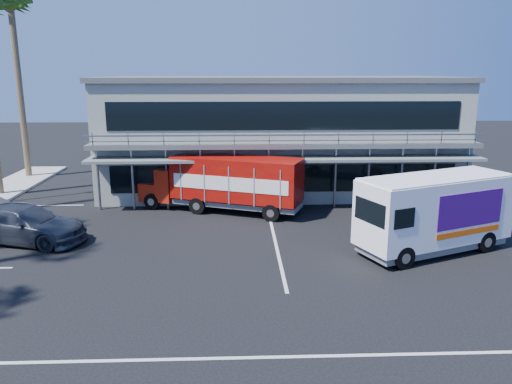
{
  "coord_description": "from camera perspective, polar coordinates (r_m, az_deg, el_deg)",
  "views": [
    {
      "loc": [
        0.26,
        -18.2,
        7.64
      ],
      "look_at": [
        1.12,
        3.81,
        2.3
      ],
      "focal_mm": 35.0,
      "sensor_mm": 36.0,
      "label": 1
    }
  ],
  "objects": [
    {
      "name": "ground",
      "position": [
        19.74,
        -2.86,
        -9.16
      ],
      "size": [
        120.0,
        120.0,
        0.0
      ],
      "primitive_type": "plane",
      "color": "black",
      "rests_on": "ground"
    },
    {
      "name": "building",
      "position": [
        33.49,
        2.49,
        6.78
      ],
      "size": [
        22.4,
        12.0,
        7.3
      ],
      "color": "gray",
      "rests_on": "ground"
    },
    {
      "name": "palm_f",
      "position": [
        39.97,
        -26.17,
        17.81
      ],
      "size": [
        2.8,
        2.8,
        13.25
      ],
      "color": "brown",
      "rests_on": "ground"
    },
    {
      "name": "red_truck",
      "position": [
        27.59,
        -3.46,
        1.17
      ],
      "size": [
        9.34,
        5.33,
        3.1
      ],
      "rotation": [
        0.0,
        0.0,
        -0.38
      ],
      "color": "#AE1F0E",
      "rests_on": "ground"
    },
    {
      "name": "white_van",
      "position": [
        22.66,
        19.71,
        -2.19
      ],
      "size": [
        7.23,
        4.8,
        3.35
      ],
      "rotation": [
        0.0,
        0.0,
        0.39
      ],
      "color": "white",
      "rests_on": "ground"
    },
    {
      "name": "parked_car_d",
      "position": [
        25.19,
        -24.98,
        -3.34
      ],
      "size": [
        6.23,
        3.82,
        1.69
      ],
      "primitive_type": "imported",
      "rotation": [
        0.0,
        0.0,
        1.3
      ],
      "color": "#2D323C",
      "rests_on": "ground"
    }
  ]
}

